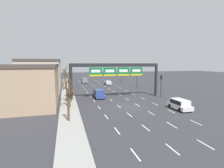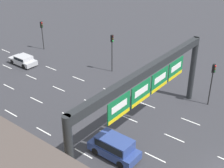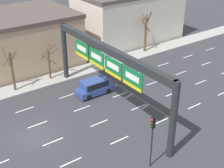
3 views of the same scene
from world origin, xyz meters
TOP-DOWN VIEW (x-y plane):
  - lane_dashes at (-0.00, 13.50)m, footprint 10.02×67.00m
  - sign_gantry at (0.00, 8.13)m, footprint 18.69×0.70m
  - suv_blue at (-3.54, 8.80)m, footprint 1.88×4.33m
  - car_silver at (3.48, 29.82)m, footprint 1.84×4.07m
  - traffic_light_near_gantry at (9.25, 19.08)m, footprint 0.30×0.35m
  - traffic_light_mid_block at (9.00, 32.06)m, footprint 0.30×0.35m
  - traffic_light_far_end at (9.05, 5.96)m, footprint 0.30×0.35m

SIDE VIEW (x-z plane):
  - lane_dashes at x=0.00m, z-range 0.00..0.01m
  - car_silver at x=3.48m, z-range 0.05..1.35m
  - suv_blue at x=-3.54m, z-range 0.10..1.87m
  - traffic_light_mid_block at x=9.00m, z-range 0.93..5.20m
  - traffic_light_far_end at x=9.05m, z-range 1.00..5.65m
  - traffic_light_near_gantry at x=9.25m, z-range 1.04..5.95m
  - sign_gantry at x=0.00m, z-range 1.92..8.98m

